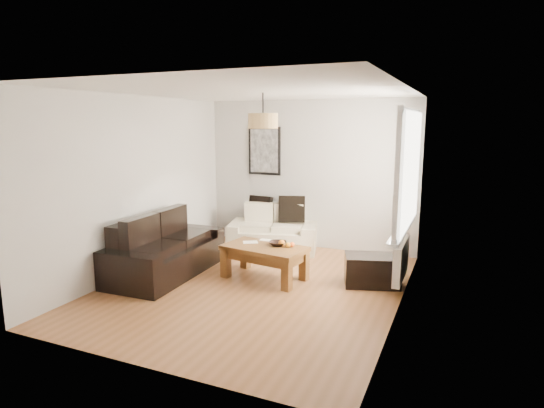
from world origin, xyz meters
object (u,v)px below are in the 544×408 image
at_px(loveseat_cream, 273,229).
at_px(sofa_leather, 166,247).
at_px(coffee_table, 265,262).
at_px(ottoman, 372,270).

height_order(loveseat_cream, sofa_leather, sofa_leather).
relative_size(loveseat_cream, coffee_table, 1.28).
bearing_deg(ottoman, sofa_leather, -165.62).
height_order(sofa_leather, coffee_table, sofa_leather).
xyz_separation_m(sofa_leather, coffee_table, (1.42, 0.39, -0.18)).
relative_size(coffee_table, ottoman, 1.59).
xyz_separation_m(loveseat_cream, sofa_leather, (-0.94, -1.80, 0.04)).
bearing_deg(ottoman, loveseat_cream, 151.30).
bearing_deg(loveseat_cream, sofa_leather, -131.98).
relative_size(sofa_leather, ottoman, 2.61).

